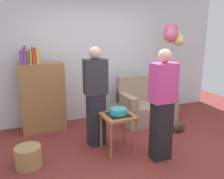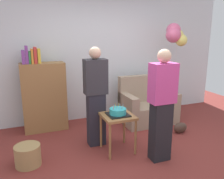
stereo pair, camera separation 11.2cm
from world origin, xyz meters
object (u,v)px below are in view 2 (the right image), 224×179
(handbag, at_px, (180,128))
(couch, at_px, (147,106))
(bookshelf, at_px, (44,96))
(person_blowing_candles, at_px, (96,97))
(wicker_basket, at_px, (28,155))
(birthday_cake, at_px, (118,112))
(balloon_bunch, at_px, (175,35))
(side_table, at_px, (118,121))
(person_holding_cake, at_px, (162,106))

(handbag, bearing_deg, couch, 111.44)
(couch, xyz_separation_m, bookshelf, (-2.05, 0.34, 0.34))
(person_blowing_candles, relative_size, wicker_basket, 4.53)
(bookshelf, relative_size, handbag, 5.76)
(birthday_cake, distance_m, balloon_bunch, 2.25)
(couch, xyz_separation_m, wicker_basket, (-2.42, -0.88, -0.19))
(couch, relative_size, side_table, 1.83)
(person_holding_cake, xyz_separation_m, handbag, (0.88, 0.65, -0.73))
(bookshelf, relative_size, wicker_basket, 4.48)
(birthday_cake, bearing_deg, bookshelf, 127.30)
(bookshelf, bearing_deg, birthday_cake, -52.70)
(birthday_cake, relative_size, handbag, 1.14)
(person_holding_cake, distance_m, balloon_bunch, 2.09)
(couch, distance_m, side_table, 1.43)
(bookshelf, xyz_separation_m, wicker_basket, (-0.37, -1.22, -0.53))
(couch, bearing_deg, person_holding_cake, -112.52)
(person_blowing_candles, bearing_deg, wicker_basket, -148.64)
(side_table, xyz_separation_m, wicker_basket, (-1.35, 0.07, -0.36))
(birthday_cake, relative_size, person_holding_cake, 0.20)
(side_table, bearing_deg, person_blowing_candles, 125.39)
(bookshelf, bearing_deg, wicker_basket, -106.82)
(bookshelf, relative_size, balloon_bunch, 0.79)
(side_table, distance_m, balloon_bunch, 2.32)
(birthday_cake, bearing_deg, person_blowing_candles, 125.39)
(handbag, bearing_deg, person_holding_cake, -143.34)
(handbag, distance_m, balloon_bunch, 1.89)
(birthday_cake, distance_m, person_blowing_candles, 0.46)
(couch, xyz_separation_m, birthday_cake, (-1.06, -0.95, 0.31))
(couch, height_order, bookshelf, bookshelf)
(wicker_basket, bearing_deg, bookshelf, 73.18)
(person_blowing_candles, bearing_deg, handbag, 11.84)
(person_blowing_candles, xyz_separation_m, handbag, (1.60, -0.15, -0.73))
(couch, relative_size, person_blowing_candles, 0.67)
(bookshelf, bearing_deg, person_blowing_candles, -52.02)
(birthday_cake, relative_size, wicker_basket, 0.89)
(birthday_cake, xyz_separation_m, handbag, (1.36, 0.19, -0.55))
(person_holding_cake, distance_m, wicker_basket, 2.03)
(bookshelf, xyz_separation_m, handbag, (2.34, -1.10, -0.58))
(couch, distance_m, balloon_bunch, 1.58)
(couch, bearing_deg, person_blowing_candles, -155.41)
(bookshelf, bearing_deg, couch, -9.55)
(handbag, height_order, balloon_bunch, balloon_bunch)
(birthday_cake, xyz_separation_m, person_holding_cake, (0.48, -0.46, 0.18))
(wicker_basket, xyz_separation_m, handbag, (2.71, 0.13, -0.05))
(couch, xyz_separation_m, person_blowing_candles, (-1.31, -0.60, 0.49))
(couch, bearing_deg, wicker_basket, -160.04)
(wicker_basket, relative_size, balloon_bunch, 0.18)
(couch, relative_size, bookshelf, 0.68)
(handbag, bearing_deg, bookshelf, 154.93)
(wicker_basket, distance_m, handbag, 2.71)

